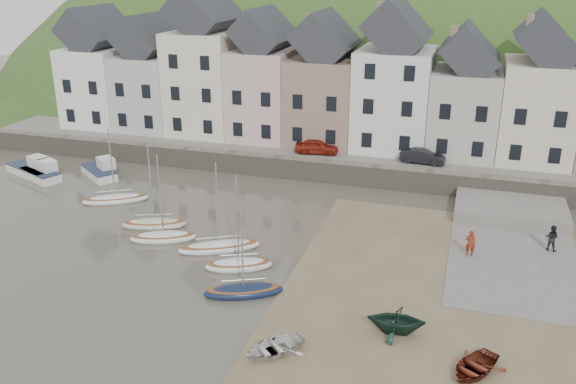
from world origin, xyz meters
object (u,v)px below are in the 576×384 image
(sailboat_0, at_px, (116,199))
(person_dark, at_px, (552,238))
(car_right, at_px, (423,156))
(rowboat_white, at_px, (273,347))
(car_left, at_px, (317,147))
(rowboat_green, at_px, (396,319))
(person_red, at_px, (470,243))
(rowboat_red, at_px, (474,366))

(sailboat_0, height_order, person_dark, sailboat_0)
(car_right, bearing_deg, person_dark, -135.83)
(rowboat_white, bearing_deg, car_left, 141.81)
(rowboat_green, relative_size, person_dark, 1.66)
(sailboat_0, distance_m, person_dark, 31.97)
(rowboat_white, distance_m, person_red, 16.02)
(sailboat_0, height_order, rowboat_white, sailboat_0)
(rowboat_green, relative_size, car_left, 0.76)
(rowboat_red, height_order, person_red, person_red)
(rowboat_red, xyz_separation_m, person_red, (-0.54, 12.07, 0.63))
(person_red, distance_m, person_dark, 5.57)
(rowboat_red, relative_size, car_left, 0.80)
(rowboat_green, xyz_separation_m, car_right, (-1.06, 23.69, 1.40))
(person_red, distance_m, car_left, 19.50)
(rowboat_red, bearing_deg, rowboat_green, -179.67)
(car_right, bearing_deg, rowboat_white, 175.39)
(sailboat_0, xyz_separation_m, rowboat_white, (18.16, -15.00, 0.12))
(rowboat_white, relative_size, rowboat_red, 1.00)
(car_right, bearing_deg, car_left, 94.50)
(person_dark, relative_size, car_right, 0.46)
(person_red, relative_size, person_dark, 1.00)
(rowboat_red, bearing_deg, person_red, 121.97)
(rowboat_green, bearing_deg, rowboat_white, -63.19)
(person_dark, xyz_separation_m, car_right, (-9.44, 11.38, 1.23))
(rowboat_green, distance_m, person_red, 10.46)
(person_red, relative_size, car_left, 0.46)
(rowboat_green, bearing_deg, rowboat_red, 54.98)
(sailboat_0, bearing_deg, person_red, -3.42)
(car_left, bearing_deg, rowboat_white, -176.88)
(person_red, xyz_separation_m, person_dark, (5.03, 2.41, -0.00))
(sailboat_0, relative_size, car_right, 1.65)
(rowboat_white, xyz_separation_m, person_red, (8.77, 13.39, 0.62))
(person_red, bearing_deg, rowboat_green, 66.30)
(rowboat_green, height_order, person_dark, person_dark)
(sailboat_0, distance_m, rowboat_green, 26.25)
(person_dark, bearing_deg, rowboat_red, 92.93)
(car_left, xyz_separation_m, car_right, (9.32, 0.00, -0.02))
(rowboat_white, height_order, person_dark, person_dark)
(rowboat_white, bearing_deg, rowboat_green, 74.20)
(rowboat_red, bearing_deg, car_left, 148.31)
(rowboat_green, bearing_deg, car_left, -162.27)
(rowboat_white, distance_m, rowboat_red, 9.40)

